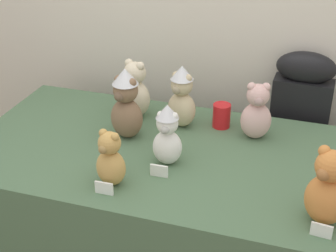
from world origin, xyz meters
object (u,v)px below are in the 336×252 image
teddy_bear_cream (135,91)px  teddy_bear_honey (110,160)px  teddy_bear_ginger (327,189)px  teddy_bear_blush (257,113)px  display_table (168,225)px  instrument_case (295,151)px  party_cup_red (222,116)px  teddy_bear_sand (182,97)px  teddy_bear_mocha (126,104)px  teddy_bear_snow (167,135)px

teddy_bear_cream → teddy_bear_honey: 0.57m
teddy_bear_ginger → teddy_bear_blush: bearing=150.9°
display_table → instrument_case: instrument_case is taller
teddy_bear_cream → party_cup_red: teddy_bear_cream is taller
teddy_bear_sand → teddy_bear_ginger: 0.83m
teddy_bear_mocha → party_cup_red: bearing=43.4°
teddy_bear_cream → teddy_bear_ginger: 1.03m
teddy_bear_mocha → teddy_bear_snow: (0.23, -0.15, -0.03)m
teddy_bear_ginger → teddy_bear_mocha: bearing=-172.8°
teddy_bear_snow → teddy_bear_cream: (-0.27, 0.35, 0.00)m
teddy_bear_mocha → teddy_bear_sand: size_ratio=1.10×
teddy_bear_sand → teddy_bear_snow: bearing=-67.2°
teddy_bear_cream → teddy_bear_ginger: teddy_bear_ginger is taller
teddy_bear_cream → teddy_bear_ginger: (0.88, -0.54, 0.00)m
teddy_bear_blush → teddy_bear_cream: 0.57m
teddy_bear_cream → teddy_bear_honey: bearing=-60.3°
teddy_bear_sand → teddy_bear_honey: bearing=-86.3°
teddy_bear_sand → teddy_bear_honey: size_ratio=1.29×
teddy_bear_sand → teddy_bear_cream: 0.24m
display_table → party_cup_red: (0.16, 0.28, 0.45)m
instrument_case → teddy_bear_sand: (-0.51, -0.34, 0.38)m
instrument_case → teddy_bear_sand: bearing=-144.1°
display_table → teddy_bear_snow: size_ratio=6.55×
teddy_bear_sand → teddy_bear_ginger: bearing=-22.0°
teddy_bear_mocha → teddy_bear_sand: 0.26m
teddy_bear_mocha → party_cup_red: 0.44m
teddy_bear_ginger → teddy_bear_honey: (-0.77, -0.01, -0.03)m
teddy_bear_snow → party_cup_red: (0.14, 0.37, -0.07)m
teddy_bear_mocha → teddy_bear_snow: size_ratio=1.23×
instrument_case → display_table: bearing=-128.7°
teddy_bear_blush → display_table: bearing=-159.1°
party_cup_red → instrument_case: bearing=41.7°
display_table → teddy_bear_mocha: 0.59m
instrument_case → teddy_bear_ginger: 0.94m
teddy_bear_snow → instrument_case: bearing=50.1°
teddy_bear_honey → teddy_bear_snow: bearing=67.6°
instrument_case → party_cup_red: bearing=-136.4°
display_table → teddy_bear_ginger: 0.87m
teddy_bear_mocha → teddy_bear_ginger: (0.85, -0.34, -0.02)m
teddy_bear_ginger → teddy_bear_honey: teddy_bear_ginger is taller
teddy_bear_mocha → teddy_bear_snow: 0.28m
instrument_case → teddy_bear_sand: 0.72m
display_table → teddy_bear_mocha: bearing=162.2°
teddy_bear_blush → teddy_bear_mocha: bearing=-177.4°
teddy_bear_snow → teddy_bear_blush: 0.44m
teddy_bear_mocha → teddy_bear_honey: 0.37m
display_table → party_cup_red: bearing=60.0°
display_table → teddy_bear_snow: bearing=-74.0°
teddy_bear_ginger → party_cup_red: teddy_bear_ginger is taller
teddy_bear_blush → party_cup_red: size_ratio=2.36×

